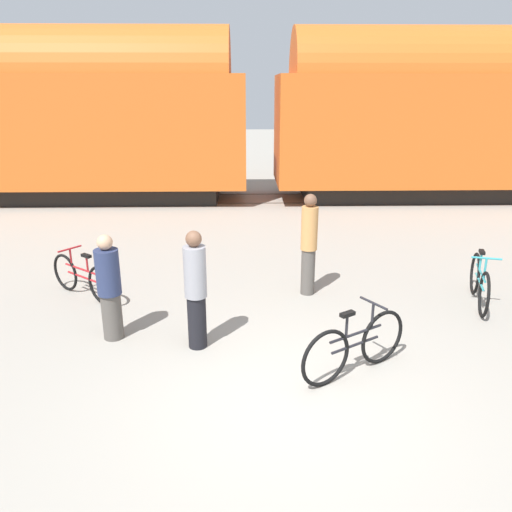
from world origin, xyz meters
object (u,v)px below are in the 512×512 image
freight_train (261,112)px  bicycle_maroon (83,277)px  person_in_grey (196,290)px  bicycle_black (355,346)px  person_in_tan (309,244)px  bicycle_teal (479,282)px  person_in_navy (109,288)px

freight_train → bicycle_maroon: bearing=-112.7°
person_in_grey → freight_train: bearing=-28.0°
bicycle_black → person_in_tan: bearing=96.1°
bicycle_maroon → person_in_tan: (3.97, 0.06, 0.57)m
freight_train → bicycle_maroon: size_ratio=35.77×
bicycle_teal → bicycle_black: (-2.58, -2.14, 0.00)m
bicycle_teal → person_in_navy: (-5.93, -1.09, 0.40)m
person_in_grey → person_in_navy: 1.31m
bicycle_teal → person_in_tan: 2.96m
person_in_grey → person_in_navy: person_in_grey is taller
bicycle_maroon → person_in_tan: bearing=0.9°
bicycle_teal → bicycle_black: 3.35m
bicycle_black → person_in_tan: (-0.28, 2.66, 0.54)m
bicycle_black → person_in_navy: bearing=162.5°
freight_train → person_in_grey: (-1.24, -9.98, -1.91)m
freight_train → person_in_navy: bearing=-104.5°
person_in_tan → person_in_grey: (-1.80, -1.90, -0.06)m
bicycle_maroon → person_in_navy: person_in_navy is taller
bicycle_black → person_in_tan: 2.73m
freight_train → person_in_grey: bearing=-97.1°
bicycle_black → person_in_grey: bearing=159.9°
person_in_navy → person_in_tan: bearing=-88.7°
bicycle_black → person_in_grey: size_ratio=0.88×
freight_train → person_in_grey: 10.23m
bicycle_black → person_in_tan: person_in_tan is taller
person_in_tan → person_in_grey: 2.62m
bicycle_teal → person_in_grey: (-4.66, -1.38, 0.48)m
bicycle_black → person_in_grey: (-2.09, 0.76, 0.48)m
freight_train → person_in_grey: freight_train is taller
bicycle_maroon → bicycle_black: size_ratio=0.93×
bicycle_maroon → person_in_navy: (0.90, -1.54, 0.43)m
bicycle_maroon → person_in_grey: person_in_grey is taller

